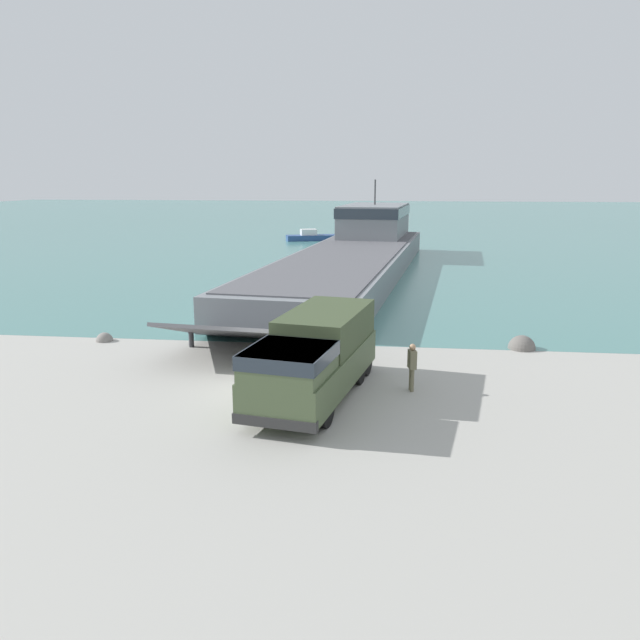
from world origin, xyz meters
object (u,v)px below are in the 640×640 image
(moored_boat_a, at_px, (312,237))
(mooring_bollard, at_px, (191,337))
(landing_craft, at_px, (357,249))
(soldier_on_ramp, at_px, (412,364))
(military_truck, at_px, (315,355))

(moored_boat_a, xyz_separation_m, mooring_bollard, (0.83, -49.59, -0.01))
(landing_craft, relative_size, soldier_on_ramp, 26.10)
(soldier_on_ramp, bearing_deg, military_truck, -176.59)
(military_truck, xyz_separation_m, moored_boat_a, (-7.28, 55.56, -1.08))
(soldier_on_ramp, bearing_deg, mooring_bollard, 139.78)
(moored_boat_a, distance_m, mooring_bollard, 49.60)
(soldier_on_ramp, distance_m, moored_boat_a, 55.56)
(military_truck, distance_m, soldier_on_ramp, 3.60)
(landing_craft, bearing_deg, moored_boat_a, 112.41)
(landing_craft, distance_m, soldier_on_ramp, 30.45)
(mooring_bollard, bearing_deg, moored_boat_a, 90.96)
(moored_boat_a, bearing_deg, landing_craft, -1.51)
(landing_craft, height_order, soldier_on_ramp, landing_craft)
(landing_craft, height_order, mooring_bollard, landing_craft)
(landing_craft, height_order, moored_boat_a, landing_craft)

